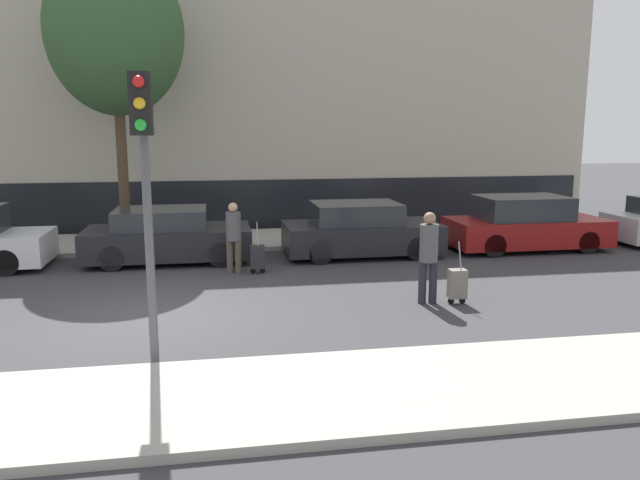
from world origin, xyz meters
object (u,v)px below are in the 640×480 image
object	(u,v)px
pedestrian_right	(429,252)
parked_car_2	(360,231)
parked_car_1	(167,237)
trolley_right	(457,284)
trolley_left	(258,257)
pedestrian_left	(234,233)
bare_tree_near_crossing	(115,32)
parked_car_3	(525,225)
traffic_light	(144,163)

from	to	relation	value
pedestrian_right	parked_car_2	bearing A→B (deg)	-73.41
parked_car_1	trolley_right	size ratio (longest dim) A/B	3.31
parked_car_2	trolley_left	distance (m)	3.17
parked_car_2	trolley_left	bearing A→B (deg)	-150.70
pedestrian_left	bare_tree_near_crossing	bearing A→B (deg)	-34.09
parked_car_1	parked_car_3	size ratio (longest dim) A/B	0.95
trolley_right	bare_tree_near_crossing	distance (m)	11.22
trolley_right	trolley_left	bearing A→B (deg)	138.32
pedestrian_left	parked_car_3	bearing A→B (deg)	-151.07
pedestrian_left	traffic_light	size ratio (longest dim) A/B	0.40
parked_car_1	bare_tree_near_crossing	bearing A→B (deg)	118.44
parked_car_3	pedestrian_right	size ratio (longest dim) A/B	2.42
pedestrian_right	traffic_light	xyz separation A→B (m)	(-4.81, -2.38, 1.84)
bare_tree_near_crossing	trolley_left	bearing A→B (deg)	-49.76
traffic_light	pedestrian_left	bearing A→B (deg)	76.62
pedestrian_left	traffic_light	distance (m)	6.02
pedestrian_right	traffic_light	bearing A→B (deg)	40.15
parked_car_2	parked_car_3	size ratio (longest dim) A/B	0.94
trolley_right	traffic_light	world-z (taller)	traffic_light
pedestrian_right	traffic_light	distance (m)	5.67
bare_tree_near_crossing	parked_car_2	bearing A→B (deg)	-21.60
parked_car_1	traffic_light	xyz separation A→B (m)	(0.26, -7.01, 2.20)
parked_car_2	parked_car_3	bearing A→B (deg)	-0.02
parked_car_1	pedestrian_left	bearing A→B (deg)	-42.85
parked_car_3	trolley_left	size ratio (longest dim) A/B	3.55
parked_car_3	traffic_light	size ratio (longest dim) A/B	1.06
trolley_right	traffic_light	xyz separation A→B (m)	(-5.34, -2.24, 2.44)
traffic_light	bare_tree_near_crossing	size ratio (longest dim) A/B	0.51
parked_car_3	pedestrian_left	distance (m)	7.97
traffic_light	bare_tree_near_crossing	xyz separation A→B (m)	(-1.52, 9.33, 2.91)
parked_car_2	traffic_light	xyz separation A→B (m)	(-4.59, -6.91, 2.18)
parked_car_2	pedestrian_left	world-z (taller)	pedestrian_left
trolley_right	pedestrian_left	bearing A→B (deg)	140.65
traffic_light	parked_car_1	bearing A→B (deg)	92.14
pedestrian_right	parked_car_3	bearing A→B (deg)	-120.01
parked_car_1	traffic_light	size ratio (longest dim) A/B	1.00
pedestrian_left	parked_car_2	bearing A→B (deg)	-138.30
bare_tree_near_crossing	parked_car_1	bearing A→B (deg)	-61.56
trolley_left	pedestrian_right	size ratio (longest dim) A/B	0.68
parked_car_3	pedestrian_left	world-z (taller)	pedestrian_left
parked_car_3	traffic_light	distance (m)	11.68
parked_car_3	bare_tree_near_crossing	xyz separation A→B (m)	(-10.68, 2.42, 5.06)
pedestrian_left	trolley_left	world-z (taller)	pedestrian_left
trolley_left	parked_car_3	bearing A→B (deg)	11.90
parked_car_1	trolley_left	distance (m)	2.68
parked_car_3	trolley_left	distance (m)	7.49
parked_car_3	trolley_left	bearing A→B (deg)	-168.10
parked_car_1	parked_car_3	world-z (taller)	parked_car_3
parked_car_1	parked_car_3	bearing A→B (deg)	-0.62
parked_car_2	pedestrian_right	size ratio (longest dim) A/B	2.28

